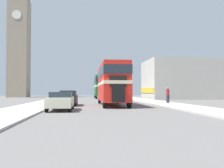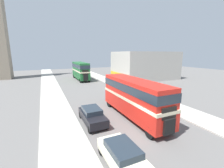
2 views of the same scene
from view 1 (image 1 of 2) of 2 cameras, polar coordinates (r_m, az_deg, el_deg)
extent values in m
plane|color=slate|center=(21.99, -0.76, -5.43)|extent=(120.00, 120.00, 0.00)
cube|color=#B7B2A8|center=(23.57, 15.88, -4.97)|extent=(3.50, 120.00, 0.12)
cube|color=#B7B2A8|center=(22.42, -18.28, -5.13)|extent=(3.50, 120.00, 0.12)
cube|color=red|center=(25.35, 0.00, -2.04)|extent=(2.40, 9.89, 1.57)
cube|color=beige|center=(25.36, 0.00, 0.06)|extent=(2.42, 9.94, 0.29)
cube|color=red|center=(25.41, 0.00, 2.32)|extent=(2.35, 9.69, 1.72)
cube|color=#232D38|center=(25.41, 0.00, 2.51)|extent=(2.42, 9.79, 0.77)
cube|color=black|center=(20.34, 1.46, -2.36)|extent=(1.08, 0.20, 1.26)
cube|color=black|center=(20.49, 1.41, 0.62)|extent=(1.44, 0.12, 0.92)
cylinder|color=black|center=(21.17, -1.71, -4.18)|extent=(0.28, 1.03, 1.03)
cylinder|color=black|center=(21.43, 3.96, -4.15)|extent=(0.28, 1.03, 1.03)
cylinder|color=black|center=(29.28, -2.87, -3.47)|extent=(0.28, 1.03, 1.03)
cylinder|color=black|center=(29.47, 1.25, -3.46)|extent=(0.28, 1.03, 1.03)
cube|color=#1E602D|center=(50.88, -2.62, -1.72)|extent=(2.38, 9.78, 1.75)
cube|color=beige|center=(50.89, -2.62, -0.55)|extent=(2.40, 9.83, 0.32)
cube|color=#1E602D|center=(50.92, -2.62, 0.70)|extent=(2.33, 9.59, 1.91)
cube|color=#232D38|center=(50.93, -2.62, 0.81)|extent=(2.40, 9.68, 0.86)
cube|color=black|center=(45.90, -2.27, -1.84)|extent=(1.07, 0.20, 1.40)
cube|color=black|center=(46.05, -2.28, -0.36)|extent=(1.43, 0.12, 1.02)
cylinder|color=black|center=(46.78, -3.62, -2.77)|extent=(0.28, 1.03, 1.03)
cylinder|color=black|center=(46.91, -1.06, -2.77)|extent=(0.28, 1.03, 1.03)
cylinder|color=black|center=(54.80, -3.96, -2.60)|extent=(0.28, 1.03, 1.03)
cylinder|color=black|center=(54.91, -1.77, -2.60)|extent=(0.28, 1.03, 1.03)
cube|color=beige|center=(19.26, -11.60, -4.05)|extent=(1.77, 4.38, 0.70)
cube|color=#232D38|center=(19.42, -11.54, -2.40)|extent=(1.56, 2.28, 0.41)
cylinder|color=black|center=(17.65, -14.72, -5.28)|extent=(0.20, 0.64, 0.64)
cylinder|color=black|center=(17.48, -9.60, -5.35)|extent=(0.20, 0.64, 0.64)
cylinder|color=black|center=(21.09, -13.26, -4.68)|extent=(0.20, 0.64, 0.64)
cylinder|color=black|center=(20.95, -8.98, -4.73)|extent=(0.20, 0.64, 0.64)
cube|color=black|center=(25.67, -9.96, -3.37)|extent=(1.77, 4.29, 0.76)
cube|color=#232D38|center=(25.83, -9.93, -2.00)|extent=(1.55, 2.23, 0.47)
cylinder|color=black|center=(24.06, -12.12, -4.30)|extent=(0.20, 0.64, 0.64)
cylinder|color=black|center=(23.95, -8.38, -4.34)|extent=(0.20, 0.64, 0.64)
cylinder|color=black|center=(27.44, -11.35, -3.97)|extent=(0.20, 0.64, 0.64)
cylinder|color=black|center=(27.33, -8.07, -4.00)|extent=(0.20, 0.64, 0.64)
cylinder|color=#282833|center=(28.91, 12.47, -3.38)|extent=(0.16, 0.16, 0.86)
cylinder|color=#282833|center=(28.98, 12.84, -3.38)|extent=(0.16, 0.16, 0.86)
cylinder|color=maroon|center=(28.93, 12.64, -1.85)|extent=(0.36, 0.36, 0.68)
sphere|color=#9E7051|center=(28.93, 12.64, -0.94)|extent=(0.23, 0.23, 0.23)
cube|color=gray|center=(63.73, -20.48, 7.62)|extent=(4.50, 4.50, 23.15)
cylinder|color=silver|center=(63.18, -20.95, 14.59)|extent=(2.02, 0.10, 2.02)
cube|color=#B2ADA3|center=(49.14, 16.97, 0.94)|extent=(15.73, 10.02, 7.18)
cube|color=gold|center=(46.59, 7.97, -1.46)|extent=(0.12, 9.52, 0.86)
camera|label=2|loc=(14.66, -30.44, 19.43)|focal=24.00mm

